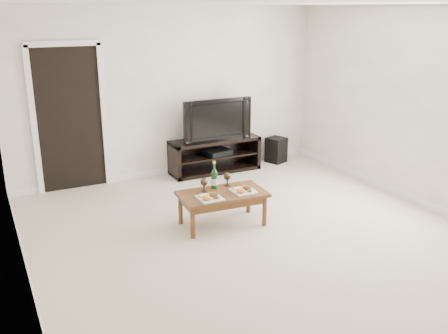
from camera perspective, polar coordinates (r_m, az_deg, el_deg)
The scene contains 14 objects.
floor at distance 5.84m, azimuth 4.11°, elevation -8.22°, with size 5.50×5.50×0.00m, color beige.
back_wall at distance 7.85m, azimuth -6.17°, elevation 8.46°, with size 5.00×0.04×2.60m, color white.
ceiling at distance 5.25m, azimuth 4.76°, elevation 18.43°, with size 5.00×5.50×0.04m, color white.
doorway at distance 7.48m, azimuth -17.21°, elevation 5.15°, with size 0.90×0.02×2.05m, color black.
media_console at distance 8.08m, azimuth -1.05°, elevation 1.35°, with size 1.47×0.45×0.55m, color black.
television at distance 7.93m, azimuth -1.07°, elevation 5.56°, with size 1.15×0.15×0.66m, color black.
av_receiver at distance 8.07m, azimuth -0.73°, elevation 1.71°, with size 0.40×0.30×0.08m, color black.
subwoofer at distance 8.66m, azimuth 5.98°, elevation 1.96°, with size 0.29×0.29×0.43m, color black.
coffee_table at distance 6.12m, azimuth -0.19°, elevation -4.77°, with size 1.05×0.57×0.42m, color brown.
plate_left at distance 5.83m, azimuth -1.64°, elevation -3.34°, with size 0.27×0.27×0.07m, color white.
plate_right at distance 6.05m, azimuth 2.24°, elevation -2.55°, with size 0.27×0.27×0.07m, color white.
wine_bottle at distance 6.12m, azimuth -1.12°, elevation -0.90°, with size 0.07×0.07×0.35m, color #0E3312.
goblet_left at distance 6.05m, azimuth -2.30°, elevation -2.04°, with size 0.09×0.09×0.17m, color #322A1B, non-canonical shape.
goblet_right at distance 6.25m, azimuth 0.38°, elevation -1.39°, with size 0.09×0.09×0.17m, color #322A1B, non-canonical shape.
Camera 1 is at (-2.73, -4.49, 2.55)m, focal length 40.00 mm.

